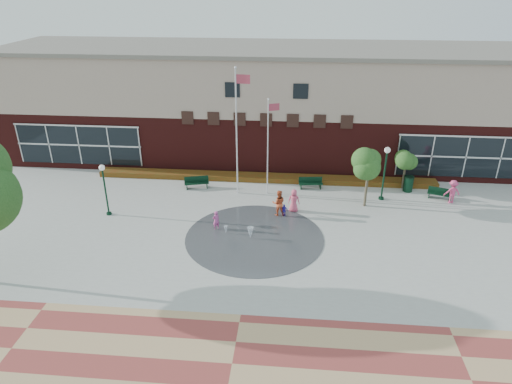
# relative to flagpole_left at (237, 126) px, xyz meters

# --- Properties ---
(ground) EXTENTS (120.00, 120.00, 0.00)m
(ground) POSITION_rel_flagpole_left_xyz_m (1.76, -9.12, -5.06)
(ground) COLOR #666056
(ground) RESTS_ON ground
(plaza_concrete) EXTENTS (46.00, 18.00, 0.01)m
(plaza_concrete) POSITION_rel_flagpole_left_xyz_m (1.76, -5.12, -5.06)
(plaza_concrete) COLOR #A8A8A0
(plaza_concrete) RESTS_ON ground
(paver_band) EXTENTS (46.00, 6.00, 0.01)m
(paver_band) POSITION_rel_flagpole_left_xyz_m (1.76, -16.12, -5.06)
(paver_band) COLOR #9A3C36
(paver_band) RESTS_ON ground
(splash_pad) EXTENTS (8.40, 8.40, 0.01)m
(splash_pad) POSITION_rel_flagpole_left_xyz_m (1.76, -6.12, -5.06)
(splash_pad) COLOR #383A3D
(splash_pad) RESTS_ON ground
(library_building) EXTENTS (44.40, 10.40, 9.20)m
(library_building) POSITION_rel_flagpole_left_xyz_m (1.76, 8.36, -0.42)
(library_building) COLOR #491413
(library_building) RESTS_ON ground
(flower_bed) EXTENTS (26.00, 1.20, 0.40)m
(flower_bed) POSITION_rel_flagpole_left_xyz_m (1.76, 2.48, -5.06)
(flower_bed) COLOR maroon
(flower_bed) RESTS_ON ground
(flagpole_left) EXTENTS (1.06, 0.24, 9.09)m
(flagpole_left) POSITION_rel_flagpole_left_xyz_m (0.00, 0.00, 0.00)
(flagpole_left) COLOR silver
(flagpole_left) RESTS_ON ground
(flagpole_right) EXTENTS (0.81, 0.38, 7.03)m
(flagpole_right) POSITION_rel_flagpole_left_xyz_m (2.14, 0.16, -1.13)
(flagpole_right) COLOR silver
(flagpole_right) RESTS_ON ground
(lamp_left) EXTENTS (0.38, 0.38, 3.57)m
(lamp_left) POSITION_rel_flagpole_left_xyz_m (-8.16, -4.05, -2.84)
(lamp_left) COLOR black
(lamp_left) RESTS_ON ground
(lamp_right) EXTENTS (0.42, 0.42, 3.93)m
(lamp_right) POSITION_rel_flagpole_left_xyz_m (10.23, -0.10, -2.62)
(lamp_right) COLOR black
(lamp_right) RESTS_ON ground
(bench_left) EXTENTS (1.86, 0.94, 0.90)m
(bench_left) POSITION_rel_flagpole_left_xyz_m (-3.18, 0.55, -4.77)
(bench_left) COLOR black
(bench_left) RESTS_ON ground
(bench_mid) EXTENTS (1.80, 0.71, 0.88)m
(bench_mid) POSITION_rel_flagpole_left_xyz_m (5.26, 1.24, -4.78)
(bench_mid) COLOR black
(bench_mid) RESTS_ON ground
(bench_right) EXTENTS (1.67, 0.98, 0.81)m
(bench_right) POSITION_rel_flagpole_left_xyz_m (14.33, 0.31, -4.80)
(bench_right) COLOR black
(bench_right) RESTS_ON ground
(trash_can) EXTENTS (0.73, 0.73, 1.19)m
(trash_can) POSITION_rel_flagpole_left_xyz_m (12.37, 1.43, -4.46)
(trash_can) COLOR black
(trash_can) RESTS_ON ground
(tree_mid) EXTENTS (2.53, 2.53, 4.27)m
(tree_mid) POSITION_rel_flagpole_left_xyz_m (8.92, -1.25, -1.95)
(tree_mid) COLOR #3F3728
(tree_mid) RESTS_ON ground
(tree_small_right) EXTENTS (1.95, 1.95, 3.33)m
(tree_small_right) POSITION_rel_flagpole_left_xyz_m (12.09, 1.93, -2.63)
(tree_small_right) COLOR #3F3728
(tree_small_right) RESTS_ON ground
(water_jet_a) EXTENTS (0.39, 0.39, 0.76)m
(water_jet_a) POSITION_rel_flagpole_left_xyz_m (1.52, -6.28, -5.06)
(water_jet_a) COLOR white
(water_jet_a) RESTS_ON ground
(water_jet_b) EXTENTS (0.23, 0.23, 0.51)m
(water_jet_b) POSITION_rel_flagpole_left_xyz_m (-0.04, -5.82, -5.06)
(water_jet_b) COLOR white
(water_jet_b) RESTS_ON ground
(child_splash) EXTENTS (0.55, 0.54, 1.28)m
(child_splash) POSITION_rel_flagpole_left_xyz_m (-0.73, -5.32, -4.42)
(child_splash) COLOR #C34B93
(child_splash) RESTS_ON ground
(adult_red) EXTENTS (0.93, 0.76, 1.80)m
(adult_red) POSITION_rel_flagpole_left_xyz_m (3.07, -3.11, -4.16)
(adult_red) COLOR #CD542D
(adult_red) RESTS_ON ground
(adult_pink) EXTENTS (0.83, 0.58, 1.61)m
(adult_pink) POSITION_rel_flagpole_left_xyz_m (4.06, -2.48, -4.26)
(adult_pink) COLOR #D14A69
(adult_pink) RESTS_ON ground
(child_blue) EXTENTS (0.53, 0.26, 0.88)m
(child_blue) POSITION_rel_flagpole_left_xyz_m (3.45, -3.25, -4.62)
(child_blue) COLOR #2D1FBA
(child_blue) RESTS_ON ground
(person_bench) EXTENTS (1.16, 0.74, 1.70)m
(person_bench) POSITION_rel_flagpole_left_xyz_m (14.98, -0.22, -4.21)
(person_bench) COLOR #D23F73
(person_bench) RESTS_ON ground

